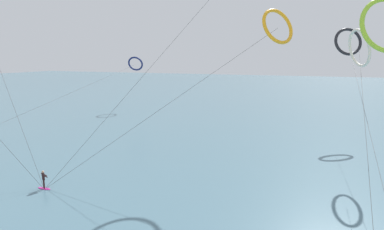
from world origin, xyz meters
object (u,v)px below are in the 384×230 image
kite_charcoal (348,42)px  kite_ivory (359,48)px  surfer_magenta (44,181)px  kite_amber (277,27)px  kite_navy (135,64)px

kite_charcoal → kite_ivory: kite_charcoal is taller
surfer_magenta → kite_charcoal: 43.93m
kite_charcoal → surfer_magenta: bearing=-154.8°
kite_amber → kite_charcoal: bearing=19.0°
kite_charcoal → kite_amber: size_ratio=2.13×
surfer_magenta → kite_ivory: 33.75m
kite_navy → kite_amber: (34.05, -30.77, 4.31)m
kite_charcoal → kite_navy: bearing=141.4°
surfer_magenta → kite_amber: 25.44m
surfer_magenta → kite_navy: (-15.70, 41.92, 9.33)m
kite_navy → kite_ivory: (41.73, -23.95, 2.43)m
kite_ivory → kite_amber: size_ratio=1.43×
kite_charcoal → kite_ivory: bearing=-116.4°
kite_navy → kite_amber: 46.10m
surfer_magenta → kite_ivory: bearing=71.3°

